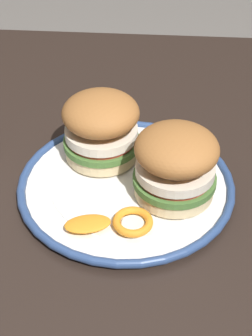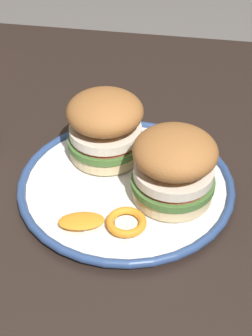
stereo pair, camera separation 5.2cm
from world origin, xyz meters
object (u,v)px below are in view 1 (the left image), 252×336
object	(u,v)px
dinner_plate	(126,185)
sandwich_half_right	(176,163)
sandwich_half_left	(101,126)
dining_table	(116,236)

from	to	relation	value
dinner_plate	sandwich_half_right	bearing A→B (deg)	-15.74
sandwich_half_left	sandwich_half_right	distance (m)	0.13
dining_table	sandwich_half_right	world-z (taller)	sandwich_half_right
dining_table	dinner_plate	distance (m)	0.10
dining_table	sandwich_half_left	xyz separation A→B (m)	(-0.03, 0.06, 0.16)
dining_table	dinner_plate	xyz separation A→B (m)	(0.01, 0.01, 0.10)
dinner_plate	sandwich_half_right	size ratio (longest dim) A/B	2.17
sandwich_half_left	dining_table	bearing A→B (deg)	-68.03
sandwich_half_right	dinner_plate	bearing A→B (deg)	164.26
dinner_plate	sandwich_half_left	world-z (taller)	sandwich_half_left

